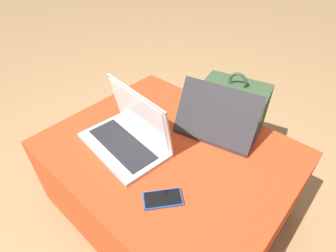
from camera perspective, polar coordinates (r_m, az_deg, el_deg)
ground_plane at (r=1.42m, az=0.09°, el=-17.36°), size 14.00×14.00×0.00m
ottoman at (r=1.24m, az=0.10°, el=-11.81°), size 0.97×0.78×0.43m
laptop_near at (r=1.08m, az=-8.54°, el=-1.71°), size 0.39×0.27×0.24m
laptop_far at (r=1.14m, az=10.75°, el=0.69°), size 0.37×0.30×0.22m
cell_phone at (r=0.91m, az=-1.18°, el=-15.55°), size 0.14×0.15×0.01m
backpack at (r=1.55m, az=13.29°, el=0.70°), size 0.38×0.32×0.57m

